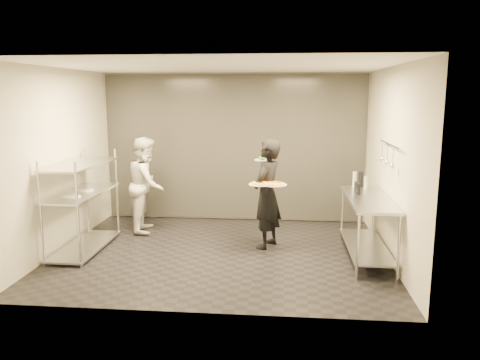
# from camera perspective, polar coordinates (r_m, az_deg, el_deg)

# --- Properties ---
(room_shell) EXTENTS (5.00, 4.00, 2.80)m
(room_shell) POSITION_cam_1_polar(r_m,az_deg,el_deg) (8.09, -1.34, 3.31)
(room_shell) COLOR black
(room_shell) RESTS_ON ground
(pass_rack) EXTENTS (0.60, 1.60, 1.50)m
(pass_rack) POSITION_cam_1_polar(r_m,az_deg,el_deg) (7.64, -18.64, -2.48)
(pass_rack) COLOR silver
(pass_rack) RESTS_ON ground
(prep_counter) EXTENTS (0.60, 1.80, 0.92)m
(prep_counter) POSITION_cam_1_polar(r_m,az_deg,el_deg) (7.13, 15.26, -4.37)
(prep_counter) COLOR silver
(prep_counter) RESTS_ON ground
(utensil_rail) EXTENTS (0.07, 1.20, 0.31)m
(utensil_rail) POSITION_cam_1_polar(r_m,az_deg,el_deg) (7.01, 17.61, 2.92)
(utensil_rail) COLOR silver
(utensil_rail) RESTS_ON room_shell
(waiter) EXTENTS (0.63, 0.74, 1.72)m
(waiter) POSITION_cam_1_polar(r_m,az_deg,el_deg) (7.34, 3.31, -1.73)
(waiter) COLOR black
(waiter) RESTS_ON ground
(chef) EXTENTS (0.73, 0.88, 1.67)m
(chef) POSITION_cam_1_polar(r_m,az_deg,el_deg) (8.40, -11.32, -0.53)
(chef) COLOR beige
(chef) RESTS_ON ground
(pizza_plate_near) EXTENTS (0.34, 0.34, 0.05)m
(pizza_plate_near) POSITION_cam_1_polar(r_m,az_deg,el_deg) (7.05, 2.47, -0.46)
(pizza_plate_near) COLOR white
(pizza_plate_near) RESTS_ON waiter
(pizza_plate_far) EXTENTS (0.36, 0.36, 0.05)m
(pizza_plate_far) POSITION_cam_1_polar(r_m,az_deg,el_deg) (7.08, 4.27, -0.49)
(pizza_plate_far) COLOR white
(pizza_plate_far) RESTS_ON waiter
(salad_plate) EXTENTS (0.26, 0.26, 0.07)m
(salad_plate) POSITION_cam_1_polar(r_m,az_deg,el_deg) (7.54, 2.76, 2.61)
(salad_plate) COLOR white
(salad_plate) RESTS_ON waiter
(pos_monitor) EXTENTS (0.06, 0.23, 0.16)m
(pos_monitor) POSITION_cam_1_polar(r_m,az_deg,el_deg) (7.31, 14.09, -0.94)
(pos_monitor) COLOR black
(pos_monitor) RESTS_ON prep_counter
(bottle_green) EXTENTS (0.07, 0.07, 0.25)m
(bottle_green) POSITION_cam_1_polar(r_m,az_deg,el_deg) (7.80, 13.80, 0.09)
(bottle_green) COLOR gray
(bottle_green) RESTS_ON prep_counter
(bottle_clear) EXTENTS (0.06, 0.06, 0.20)m
(bottle_clear) POSITION_cam_1_polar(r_m,az_deg,el_deg) (7.72, 15.09, -0.26)
(bottle_clear) COLOR gray
(bottle_clear) RESTS_ON prep_counter
(bottle_dark) EXTENTS (0.07, 0.07, 0.25)m
(bottle_dark) POSITION_cam_1_polar(r_m,az_deg,el_deg) (7.82, 14.50, 0.08)
(bottle_dark) COLOR black
(bottle_dark) RESTS_ON prep_counter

